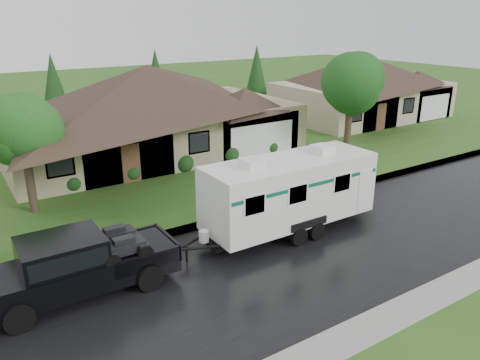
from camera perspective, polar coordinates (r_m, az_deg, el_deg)
name	(u,v)px	position (r m, az deg, el deg)	size (l,w,h in m)	color
ground	(243,242)	(19.06, 0.37, -7.59)	(140.00, 140.00, 0.00)	#2E591B
road	(273,263)	(17.62, 4.00, -10.04)	(140.00, 8.00, 0.01)	black
curb	(215,221)	(20.76, -3.07, -5.03)	(140.00, 0.50, 0.15)	gray
lawn	(118,154)	(31.81, -14.69, 3.13)	(140.00, 26.00, 0.15)	#2E591B
house_main	(154,100)	(30.75, -10.45, 9.63)	(19.44, 10.80, 6.90)	gray
house_neighbor	(366,81)	(42.91, 15.12, 11.63)	(15.12, 9.72, 6.45)	tan
tree_left_green	(22,131)	(22.44, -25.02, 5.38)	(3.28, 3.28, 5.43)	#382B1E
tree_right_green	(351,84)	(30.31, 13.41, 11.26)	(3.90, 3.90, 6.45)	#382B1E
shrub_row	(184,162)	(27.28, -6.90, 2.21)	(13.60, 1.00, 1.00)	#143814
pickup_truck	(74,264)	(16.14, -19.61, -9.62)	(6.34, 2.41, 2.11)	black
travel_trailer	(290,190)	(19.39, 6.07, -1.22)	(7.82, 2.75, 3.51)	white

